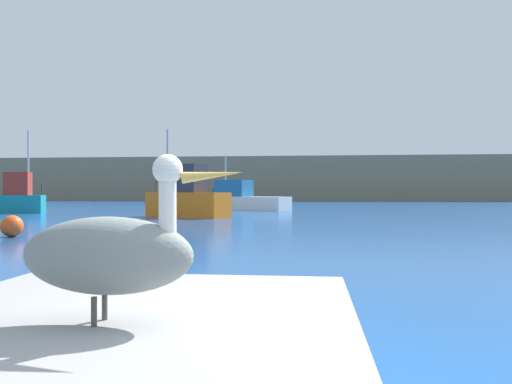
{
  "coord_description": "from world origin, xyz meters",
  "views": [
    {
      "loc": [
        -0.36,
        -3.17,
        1.38
      ],
      "look_at": [
        -2.96,
        20.88,
        1.37
      ],
      "focal_mm": 35.51,
      "sensor_mm": 36.0,
      "label": 1
    }
  ],
  "objects": [
    {
      "name": "fishing_boat_white",
      "position": [
        -5.49,
        35.12,
        0.84
      ],
      "size": [
        6.92,
        4.87,
        4.21
      ],
      "rotation": [
        0.0,
        0.0,
        2.66
      ],
      "color": "white",
      "rests_on": "ground"
    },
    {
      "name": "hillside_backdrop",
      "position": [
        0.0,
        78.32,
        3.41
      ],
      "size": [
        140.0,
        10.63,
        6.83
      ],
      "primitive_type": "cube",
      "color": "#7F755B",
      "rests_on": "ground"
    },
    {
      "name": "pelican",
      "position": [
        -1.38,
        -0.65,
        1.07
      ],
      "size": [
        1.16,
        0.39,
        0.87
      ],
      "rotation": [
        0.0,
        0.0,
        0.0
      ],
      "color": "gray",
      "rests_on": "pier_dock"
    },
    {
      "name": "fishing_boat_teal",
      "position": [
        -19.74,
        27.51,
        0.92
      ],
      "size": [
        4.9,
        2.74,
        5.38
      ],
      "rotation": [
        0.0,
        0.0,
        0.28
      ],
      "color": "teal",
      "rests_on": "ground"
    },
    {
      "name": "fishing_boat_orange",
      "position": [
        -7.0,
        23.84,
        0.95
      ],
      "size": [
        5.04,
        3.59,
        4.9
      ],
      "rotation": [
        0.0,
        0.0,
        2.67
      ],
      "color": "orange",
      "rests_on": "ground"
    },
    {
      "name": "mooring_buoy",
      "position": [
        -9.43,
        11.37,
        0.33
      ],
      "size": [
        0.67,
        0.67,
        0.67
      ],
      "primitive_type": "sphere",
      "color": "#E54C19",
      "rests_on": "ground"
    }
  ]
}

